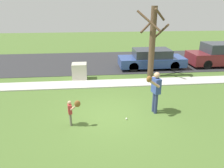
# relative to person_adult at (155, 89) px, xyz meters

# --- Properties ---
(ground_plane) EXTENTS (48.00, 48.00, 0.00)m
(ground_plane) POSITION_rel_person_adult_xyz_m (-1.80, 3.46, -1.07)
(ground_plane) COLOR #4C6B2D
(sidewalk_strip) EXTENTS (36.00, 1.20, 0.06)m
(sidewalk_strip) POSITION_rel_person_adult_xyz_m (-1.80, 3.56, -1.04)
(sidewalk_strip) COLOR beige
(sidewalk_strip) RESTS_ON ground
(road_surface) EXTENTS (36.00, 6.80, 0.02)m
(road_surface) POSITION_rel_person_adult_xyz_m (-1.80, 8.56, -1.06)
(road_surface) COLOR #2D2D30
(road_surface) RESTS_ON ground
(person_adult) EXTENTS (0.68, 0.75, 1.75)m
(person_adult) POSITION_rel_person_adult_xyz_m (0.00, 0.00, 0.00)
(person_adult) COLOR navy
(person_adult) RESTS_ON ground
(person_child) EXTENTS (0.50, 0.36, 1.04)m
(person_child) POSITION_rel_person_adult_xyz_m (-3.26, -0.69, -0.40)
(person_child) COLOR #6B6656
(person_child) RESTS_ON ground
(baseball) EXTENTS (0.07, 0.07, 0.07)m
(baseball) POSITION_rel_person_adult_xyz_m (-1.22, -0.48, -1.04)
(baseball) COLOR white
(baseball) RESTS_ON ground
(utility_cabinet) EXTENTS (0.85, 0.78, 0.97)m
(utility_cabinet) POSITION_rel_person_adult_xyz_m (-3.23, 4.54, -0.59)
(utility_cabinet) COLOR beige
(utility_cabinet) RESTS_ON ground
(street_tree_near) EXTENTS (1.84, 1.88, 4.16)m
(street_tree_near) POSITION_rel_person_adult_xyz_m (1.14, 4.73, 1.17)
(street_tree_near) COLOR brown
(street_tree_near) RESTS_ON ground
(parked_wagon_blue) EXTENTS (4.50, 1.80, 1.33)m
(parked_wagon_blue) POSITION_rel_person_adult_xyz_m (1.65, 6.46, -0.41)
(parked_wagon_blue) COLOR #2D478C
(parked_wagon_blue) RESTS_ON road_surface
(parked_suv_maroon) EXTENTS (4.70, 1.90, 1.63)m
(parked_suv_maroon) POSITION_rel_person_adult_xyz_m (6.87, 6.62, -0.28)
(parked_suv_maroon) COLOR maroon
(parked_suv_maroon) RESTS_ON road_surface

